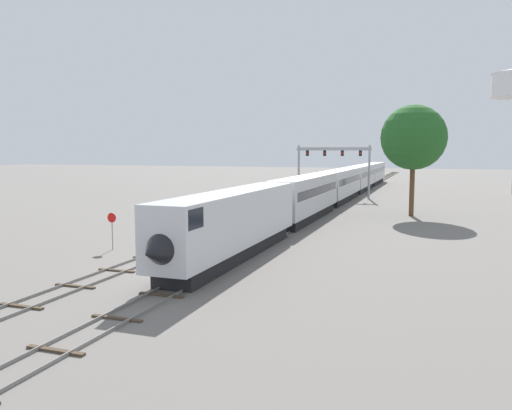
{
  "coord_description": "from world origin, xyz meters",
  "views": [
    {
      "loc": [
        15.48,
        -29.28,
        7.65
      ],
      "look_at": [
        1.0,
        12.0,
        3.0
      ],
      "focal_mm": 36.01,
      "sensor_mm": 36.0,
      "label": 1
    }
  ],
  "objects_px": {
    "signal_gantry": "(333,159)",
    "stop_sign": "(112,226)",
    "passenger_train": "(341,184)",
    "trackside_tree_left": "(414,138)"
  },
  "relations": [
    {
      "from": "passenger_train",
      "to": "stop_sign",
      "type": "xyz_separation_m",
      "value": [
        -10.0,
        -44.13,
        -0.74
      ]
    },
    {
      "from": "passenger_train",
      "to": "stop_sign",
      "type": "height_order",
      "value": "passenger_train"
    },
    {
      "from": "signal_gantry",
      "to": "stop_sign",
      "type": "xyz_separation_m",
      "value": [
        -7.75,
        -49.33,
        -4.34
      ]
    },
    {
      "from": "signal_gantry",
      "to": "stop_sign",
      "type": "distance_m",
      "value": 50.12
    },
    {
      "from": "passenger_train",
      "to": "signal_gantry",
      "type": "bearing_deg",
      "value": 113.42
    },
    {
      "from": "signal_gantry",
      "to": "passenger_train",
      "type": "bearing_deg",
      "value": -66.58
    },
    {
      "from": "stop_sign",
      "to": "trackside_tree_left",
      "type": "bearing_deg",
      "value": 54.36
    },
    {
      "from": "passenger_train",
      "to": "stop_sign",
      "type": "bearing_deg",
      "value": -102.77
    },
    {
      "from": "passenger_train",
      "to": "trackside_tree_left",
      "type": "xyz_separation_m",
      "value": [
        10.9,
        -14.98,
        6.54
      ]
    },
    {
      "from": "passenger_train",
      "to": "trackside_tree_left",
      "type": "relative_size",
      "value": 8.42
    }
  ]
}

